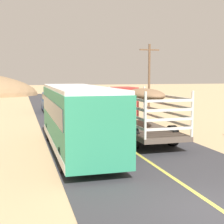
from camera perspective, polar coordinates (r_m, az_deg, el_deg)
name	(u,v)px	position (r m, az deg, el deg)	size (l,w,h in m)	color
ground_plane	(222,212)	(9.98, 18.66, -16.11)	(240.00, 240.00, 0.00)	tan
road_surface	(222,211)	(9.97, 18.67, -16.06)	(8.00, 120.00, 0.02)	#38383D
road_centre_line	(222,211)	(9.97, 18.67, -15.99)	(0.16, 117.60, 0.00)	#D8CC4C
livestock_truck	(126,106)	(21.31, 2.54, 1.11)	(2.53, 9.70, 3.02)	#B2332D
bus	(77,117)	(16.03, -6.10, -0.85)	(2.54, 10.00, 3.21)	#2D8C66
car_far	(52,101)	(34.13, -10.40, 1.83)	(1.90, 4.62, 1.93)	#264C8C
power_pole_mid	(149,75)	(35.39, 6.49, 6.45)	(2.20, 0.24, 7.04)	brown
boulder_far_horizon	(120,101)	(42.30, 1.32, 2.02)	(1.25, 1.19, 1.01)	gray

